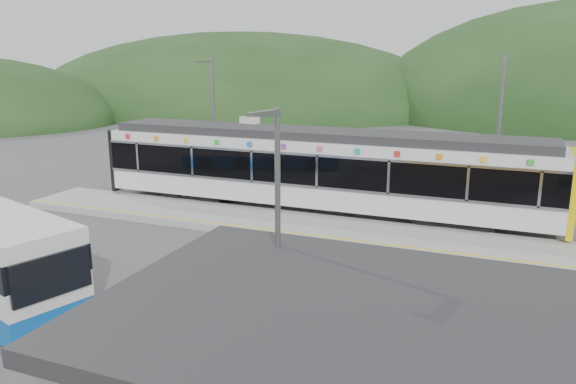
% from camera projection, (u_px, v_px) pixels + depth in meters
% --- Properties ---
extents(ground, '(120.00, 120.00, 0.00)m').
position_uv_depth(ground, '(269.00, 257.00, 19.80)').
color(ground, '#4C4C4F').
rests_on(ground, ground).
extents(hills, '(146.00, 149.00, 26.00)m').
position_uv_depth(hills, '(465.00, 234.00, 22.29)').
color(hills, '#1E3D19').
rests_on(hills, ground).
extents(platform, '(26.00, 3.20, 0.30)m').
position_uv_depth(platform, '(302.00, 227.00, 22.74)').
color(platform, '#9E9E99').
rests_on(platform, ground).
extents(yellow_line, '(26.00, 0.10, 0.01)m').
position_uv_depth(yellow_line, '(290.00, 232.00, 21.53)').
color(yellow_line, yellow).
rests_on(yellow_line, platform).
extents(train, '(20.44, 3.01, 3.74)m').
position_uv_depth(train, '(318.00, 168.00, 24.82)').
color(train, black).
rests_on(train, ground).
extents(catenary_mast_west, '(0.18, 1.80, 7.00)m').
position_uv_depth(catenary_mast_west, '(213.00, 120.00, 29.21)').
color(catenary_mast_west, slate).
rests_on(catenary_mast_west, ground).
extents(catenary_mast_east, '(0.18, 1.80, 7.00)m').
position_uv_depth(catenary_mast_east, '(498.00, 133.00, 24.07)').
color(catenary_mast_east, slate).
rests_on(catenary_mast_east, ground).
extents(lamp_post, '(0.38, 1.07, 5.91)m').
position_uv_depth(lamp_post, '(275.00, 223.00, 11.62)').
color(lamp_post, slate).
rests_on(lamp_post, ground).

